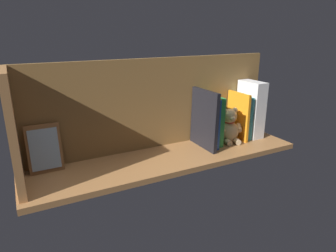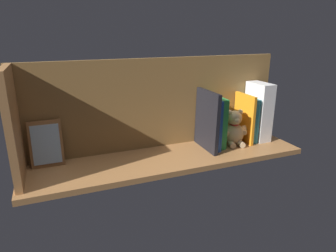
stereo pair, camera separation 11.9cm
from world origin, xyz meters
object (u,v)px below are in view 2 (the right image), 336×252
dictionary_thick_white (258,111)px  book_0 (248,119)px  teddy_bear (234,129)px  picture_frame_leaning (46,144)px

dictionary_thick_white → book_0: size_ratio=1.32×
dictionary_thick_white → book_0: 6.10cm
book_0 → teddy_bear: (9.14, 2.87, -3.03)cm
dictionary_thick_white → picture_frame_leaning: (92.21, -4.43, -4.57)cm
book_0 → dictionary_thick_white: bearing=174.9°
teddy_bear → picture_frame_leaning: 78.20cm
book_0 → picture_frame_leaning: 87.12cm
book_0 → teddy_bear: 10.05cm
dictionary_thick_white → book_0: bearing=-5.1°
dictionary_thick_white → picture_frame_leaning: 92.43cm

